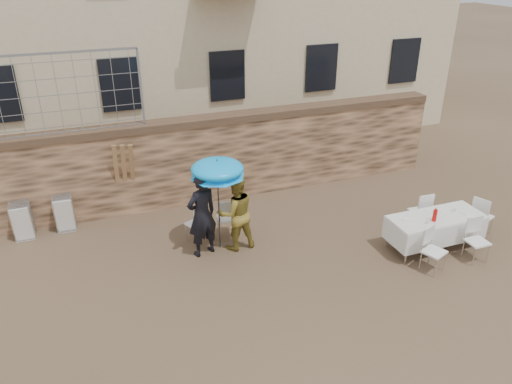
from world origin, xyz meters
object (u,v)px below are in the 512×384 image
object	(u,v)px
table_chair_front_right	(478,241)
table_chair_back	(420,210)
couple_chair_right	(227,217)
man_suit	(202,215)
chair_stack_right	(64,210)
woman_dress	(236,213)
soda_bottle	(435,216)
banquet_table	(437,218)
chair_stack_left	(23,216)
umbrella	(217,172)
table_chair_side	(482,215)
table_chair_front_left	(434,251)
couple_chair_left	(197,222)

from	to	relation	value
table_chair_front_right	table_chair_back	world-z (taller)	same
table_chair_back	couple_chair_right	bearing A→B (deg)	-14.08
man_suit	chair_stack_right	distance (m)	3.60
woman_dress	soda_bottle	size ratio (longest dim) A/B	6.64
man_suit	table_chair_front_right	xyz separation A→B (m)	(5.34, -2.26, -0.47)
couple_chair_right	banquet_table	world-z (taller)	couple_chair_right
banquet_table	soda_bottle	distance (m)	0.30
woman_dress	chair_stack_left	distance (m)	4.98
banquet_table	table_chair_front_right	xyz separation A→B (m)	(0.50, -0.75, -0.25)
table_chair_front_right	chair_stack_left	size ratio (longest dim) A/B	1.04
umbrella	table_chair_back	bearing A→B (deg)	-9.93
woman_dress	table_chair_side	size ratio (longest dim) A/B	1.80
table_chair_side	soda_bottle	bearing A→B (deg)	76.69
couple_chair_right	table_chair_front_left	world-z (taller)	same
man_suit	couple_chair_right	distance (m)	1.01
couple_chair_left	couple_chair_right	bearing A→B (deg)	155.62
table_chair_side	chair_stack_right	xyz separation A→B (m)	(-9.01, 3.66, -0.02)
woman_dress	table_chair_front_right	distance (m)	5.13
table_chair_front_left	table_chair_back	size ratio (longest dim) A/B	1.00
couple_chair_right	table_chair_back	bearing A→B (deg)	171.61
soda_bottle	table_chair_front_right	distance (m)	1.02
banquet_table	table_chair_side	bearing A→B (deg)	4.09
man_suit	table_chair_front_right	bearing A→B (deg)	138.82
banquet_table	table_chair_side	distance (m)	1.43
banquet_table	table_chair_front_right	world-z (taller)	table_chair_front_right
couple_chair_left	woman_dress	bearing A→B (deg)	119.37
table_chair_back	banquet_table	bearing A→B (deg)	78.10
man_suit	chair_stack_right	size ratio (longest dim) A/B	2.07
woman_dress	banquet_table	size ratio (longest dim) A/B	0.82
woman_dress	table_chair_front_left	xyz separation A→B (m)	(3.49, -2.26, -0.38)
couple_chair_right	soda_bottle	world-z (taller)	soda_bottle
man_suit	table_chair_back	xyz separation A→B (m)	(5.04, -0.71, -0.47)
banquet_table	chair_stack_left	distance (m)	9.31
banquet_table	chair_stack_left	world-z (taller)	chair_stack_left
chair_stack_right	banquet_table	bearing A→B (deg)	-26.30
table_chair_front_left	soda_bottle	bearing A→B (deg)	34.46
man_suit	couple_chair_right	size ratio (longest dim) A/B	1.98
couple_chair_right	table_chair_side	bearing A→B (deg)	168.32
table_chair_back	chair_stack_right	bearing A→B (deg)	-18.64
woman_dress	umbrella	bearing A→B (deg)	-19.62
couple_chair_right	table_chair_front_right	distance (m)	5.43
table_chair_front_left	table_chair_front_right	xyz separation A→B (m)	(1.10, 0.00, 0.00)
man_suit	couple_chair_left	size ratio (longest dim) A/B	1.98
couple_chair_left	umbrella	bearing A→B (deg)	107.25
umbrella	couple_chair_left	distance (m)	1.49
table_chair_side	chair_stack_right	world-z (taller)	table_chair_side
man_suit	table_chair_back	world-z (taller)	man_suit
soda_bottle	table_chair_back	size ratio (longest dim) A/B	0.27
table_chair_front_left	chair_stack_right	bearing A→B (deg)	125.39
woman_dress	couple_chair_left	distance (m)	1.01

